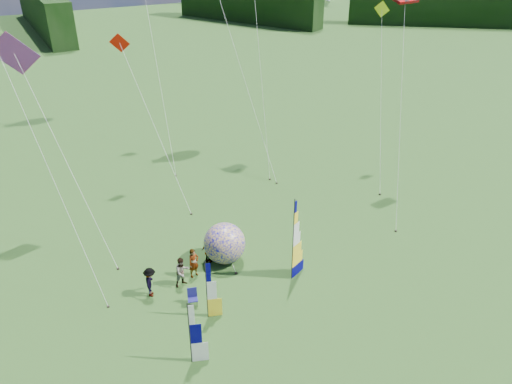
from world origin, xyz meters
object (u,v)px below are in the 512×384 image
spectator_a (194,263)px  spectator_c (150,282)px  spectator_d (208,252)px  side_banner_far (190,335)px  bol_inflatable (224,243)px  side_banner_left (207,291)px  spectator_b (182,272)px  feather_banner_main (293,242)px  camp_chair (193,298)px  kite_whale (232,29)px

spectator_a → spectator_c: (-2.70, -0.45, -0.03)m
spectator_a → spectator_d: (1.24, 0.77, -0.16)m
side_banner_far → bol_inflatable: side_banner_far is taller
spectator_a → spectator_d: bearing=17.3°
side_banner_left → spectator_a: size_ratio=1.87×
spectator_b → spectator_d: size_ratio=1.20×
feather_banner_main → spectator_d: 5.39m
side_banner_far → spectator_b: 5.74m
side_banner_far → camp_chair: 4.08m
spectator_b → camp_chair: spectator_b is taller
side_banner_left → side_banner_far: bearing=-109.7°
side_banner_left → spectator_b: 3.15m
spectator_a → spectator_d: 1.47m
side_banner_far → camp_chair: size_ratio=3.51×
spectator_a → side_banner_left: bearing=-115.7°
side_banner_far → spectator_c: (-0.13, 5.43, -0.81)m
side_banner_far → spectator_a: size_ratio=1.87×
bol_inflatable → kite_whale: 18.50m
spectator_d → camp_chair: bearing=107.5°
kite_whale → side_banner_far: bearing=-106.4°
bol_inflatable → spectator_d: bearing=162.7°
spectator_b → camp_chair: bearing=-104.9°
spectator_a → kite_whale: size_ratio=0.09×
spectator_c → kite_whale: 21.78m
feather_banner_main → bol_inflatable: size_ratio=2.03×
feather_banner_main → spectator_c: 8.01m
feather_banner_main → spectator_b: (-5.62, 2.47, -1.63)m
side_banner_far → camp_chair: side_banner_far is taller
side_banner_far → spectator_c: bearing=111.8°
feather_banner_main → spectator_c: size_ratio=2.87×
kite_whale → side_banner_left: bearing=-105.4°
feather_banner_main → side_banner_left: (-5.44, -0.57, -0.83)m
camp_chair → kite_whale: bearing=74.0°
spectator_b → kite_whale: size_ratio=0.08×
side_banner_far → side_banner_left: bearing=72.3°
side_banner_left → bol_inflatable: size_ratio=1.36×
camp_chair → kite_whale: (10.87, 16.80, 10.08)m
feather_banner_main → bol_inflatable: 4.45m
side_banner_far → bol_inflatable: bearing=73.7°
side_banner_far → spectator_d: bearing=80.6°
spectator_b → spectator_a: bearing=17.6°
bol_inflatable → kite_whale: bearing=61.3°
kite_whale → feather_banner_main: bearing=-91.4°
bol_inflatable → spectator_a: bearing=-167.6°
spectator_b → side_banner_left: bearing=-96.5°
side_banner_far → spectator_a: side_banner_far is taller
spectator_d → bol_inflatable: bearing=-143.2°
side_banner_left → spectator_c: bearing=141.8°
side_banner_far → bol_inflatable: (4.74, 6.36, -0.45)m
spectator_b → bol_inflatable: bearing=7.2°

